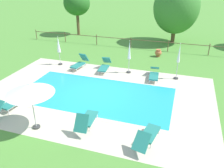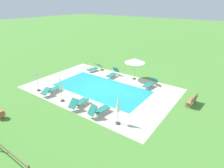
# 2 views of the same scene
# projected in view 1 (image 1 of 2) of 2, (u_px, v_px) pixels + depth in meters

# --- Properties ---
(ground_plane) EXTENTS (160.00, 160.00, 0.00)m
(ground_plane) POSITION_uv_depth(u_px,v_px,m) (96.00, 94.00, 13.88)
(ground_plane) COLOR #518E38
(pool_deck_paving) EXTENTS (13.81, 9.21, 0.01)m
(pool_deck_paving) POSITION_uv_depth(u_px,v_px,m) (96.00, 94.00, 13.87)
(pool_deck_paving) COLOR beige
(pool_deck_paving) RESTS_ON ground
(swimming_pool_water) EXTENTS (9.14, 4.54, 0.01)m
(swimming_pool_water) POSITION_uv_depth(u_px,v_px,m) (96.00, 94.00, 13.87)
(swimming_pool_water) COLOR #23A8C1
(swimming_pool_water) RESTS_ON ground
(pool_coping_rim) EXTENTS (9.62, 5.02, 0.01)m
(pool_coping_rim) POSITION_uv_depth(u_px,v_px,m) (96.00, 94.00, 13.87)
(pool_coping_rim) COLOR beige
(pool_coping_rim) RESTS_ON ground
(sun_lounger_north_near_steps) EXTENTS (0.79, 2.11, 0.73)m
(sun_lounger_north_near_steps) POSITION_uv_depth(u_px,v_px,m) (154.00, 74.00, 15.79)
(sun_lounger_north_near_steps) COLOR #237A70
(sun_lounger_north_near_steps) RESTS_ON ground
(sun_lounger_north_mid) EXTENTS (0.71, 1.87, 1.00)m
(sun_lounger_north_mid) POSITION_uv_depth(u_px,v_px,m) (87.00, 120.00, 10.80)
(sun_lounger_north_mid) COLOR #237A70
(sun_lounger_north_mid) RESTS_ON ground
(sun_lounger_north_far) EXTENTS (0.77, 1.97, 0.93)m
(sun_lounger_north_far) POSITION_uv_depth(u_px,v_px,m) (105.00, 66.00, 17.05)
(sun_lounger_north_far) COLOR #237A70
(sun_lounger_north_far) RESTS_ON ground
(sun_lounger_north_end) EXTENTS (0.81, 2.03, 0.86)m
(sun_lounger_north_end) POSITION_uv_depth(u_px,v_px,m) (8.00, 104.00, 12.10)
(sun_lounger_north_end) COLOR #237A70
(sun_lounger_north_end) RESTS_ON ground
(sun_lounger_south_near_corner) EXTENTS (0.87, 1.89, 1.02)m
(sun_lounger_south_near_corner) POSITION_uv_depth(u_px,v_px,m) (80.00, 63.00, 17.56)
(sun_lounger_south_near_corner) COLOR #237A70
(sun_lounger_south_near_corner) RESTS_ON ground
(sun_lounger_south_mid) EXTENTS (0.97, 2.07, 0.84)m
(sun_lounger_south_mid) POSITION_uv_depth(u_px,v_px,m) (148.00, 136.00, 9.78)
(sun_lounger_south_mid) COLOR #237A70
(sun_lounger_south_mid) RESTS_ON ground
(patio_umbrella_open_foreground) EXTENTS (2.14, 2.14, 2.34)m
(patio_umbrella_open_foreground) POSITION_uv_depth(u_px,v_px,m) (30.00, 89.00, 10.01)
(patio_umbrella_open_foreground) COLOR #383838
(patio_umbrella_open_foreground) RESTS_ON ground
(patio_umbrella_closed_row_west) EXTENTS (0.32, 0.32, 2.29)m
(patio_umbrella_closed_row_west) POSITION_uv_depth(u_px,v_px,m) (59.00, 46.00, 17.69)
(patio_umbrella_closed_row_west) COLOR #383838
(patio_umbrella_closed_row_west) RESTS_ON ground
(patio_umbrella_closed_row_mid_west) EXTENTS (0.32, 0.32, 2.42)m
(patio_umbrella_closed_row_mid_west) POSITION_uv_depth(u_px,v_px,m) (129.00, 53.00, 16.22)
(patio_umbrella_closed_row_mid_west) COLOR #383838
(patio_umbrella_closed_row_mid_west) RESTS_ON ground
(patio_umbrella_closed_row_centre) EXTENTS (0.32, 0.32, 2.54)m
(patio_umbrella_closed_row_centre) POSITION_uv_depth(u_px,v_px,m) (179.00, 57.00, 15.22)
(patio_umbrella_closed_row_centre) COLOR #383838
(patio_umbrella_closed_row_centre) RESTS_ON ground
(terracotta_urn_near_fence) EXTENTS (0.58, 0.58, 0.64)m
(terracotta_urn_near_fence) POSITION_uv_depth(u_px,v_px,m) (158.00, 53.00, 19.95)
(terracotta_urn_near_fence) COLOR #B7663D
(terracotta_urn_near_fence) RESTS_ON ground
(perimeter_fence) EXTENTS (21.38, 0.08, 1.05)m
(perimeter_fence) POSITION_uv_depth(u_px,v_px,m) (131.00, 41.00, 22.10)
(perimeter_fence) COLOR brown
(perimeter_fence) RESTS_ON ground
(tree_far_west) EXTENTS (4.48, 4.48, 6.12)m
(tree_far_west) POSITION_uv_depth(u_px,v_px,m) (176.00, 7.00, 22.51)
(tree_far_west) COLOR brown
(tree_far_west) RESTS_ON ground
(tree_west_mid) EXTENTS (2.95, 2.95, 4.89)m
(tree_west_mid) POSITION_uv_depth(u_px,v_px,m) (77.00, 3.00, 25.67)
(tree_west_mid) COLOR brown
(tree_west_mid) RESTS_ON ground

